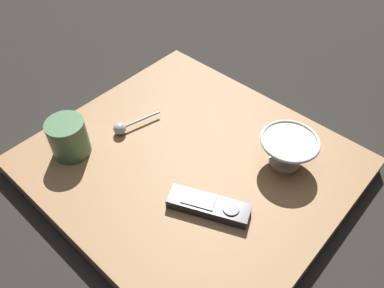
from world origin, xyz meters
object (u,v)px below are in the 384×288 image
at_px(cereal_bowl, 288,150).
at_px(tv_remote_near, 209,206).
at_px(teaspoon, 122,128).
at_px(coffee_mug, 68,137).

bearing_deg(cereal_bowl, tv_remote_near, 77.78).
height_order(cereal_bowl, teaspoon, cereal_bowl).
bearing_deg(teaspoon, cereal_bowl, -152.33).
height_order(cereal_bowl, coffee_mug, coffee_mug).
bearing_deg(coffee_mug, tv_remote_near, -165.25).
distance_m(cereal_bowl, teaspoon, 0.38).
relative_size(cereal_bowl, coffee_mug, 1.10).
relative_size(coffee_mug, teaspoon, 0.96).
xyz_separation_m(cereal_bowl, tv_remote_near, (0.04, 0.21, -0.03)).
bearing_deg(cereal_bowl, teaspoon, 27.67).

